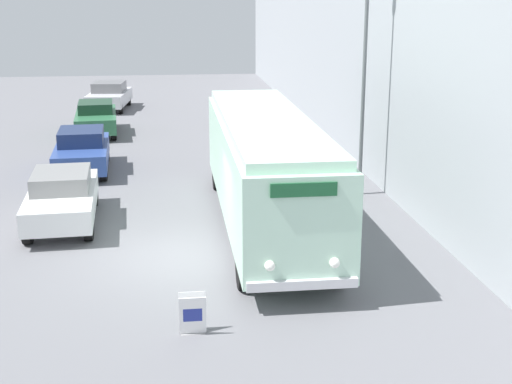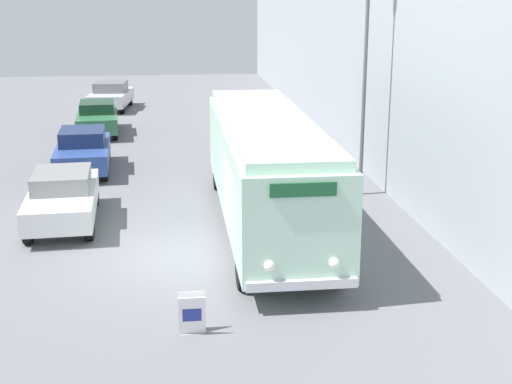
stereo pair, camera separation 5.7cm
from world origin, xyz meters
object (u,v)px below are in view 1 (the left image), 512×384
sign_board (193,315)px  parked_car_far (96,117)px  vintage_bus (265,165)px  parked_car_mid (82,151)px  parked_car_distant (109,96)px  streetlamp (365,46)px  parked_car_near (62,197)px

sign_board → parked_car_far: parked_car_far is taller
vintage_bus → parked_car_mid: bearing=129.0°
parked_car_far → sign_board: bearing=-84.1°
parked_car_distant → parked_car_far: bearing=-84.9°
vintage_bus → streetlamp: size_ratio=1.51×
streetlamp → parked_car_distant: size_ratio=1.66×
vintage_bus → sign_board: 6.75m
vintage_bus → parked_car_distant: size_ratio=2.52×
sign_board → parked_car_distant: size_ratio=0.18×
vintage_bus → parked_car_mid: 9.22m
sign_board → parked_car_near: 8.03m
vintage_bus → parked_car_near: 5.84m
sign_board → parked_car_far: size_ratio=0.17×
parked_car_near → parked_car_distant: bearing=87.5°
parked_car_far → parked_car_distant: bearing=85.2°
vintage_bus → parked_car_distant: vintage_bus is taller
parked_car_mid → sign_board: bearing=-78.4°
parked_car_mid → parked_car_far: size_ratio=0.96×
sign_board → parked_car_near: bearing=115.1°
parked_car_mid → parked_car_distant: size_ratio=1.01×
streetlamp → parked_car_near: size_ratio=1.59×
sign_board → parked_car_distant: bearing=97.4°
parked_car_near → parked_car_far: 13.22m
parked_car_near → streetlamp: bearing=8.6°
parked_car_near → parked_car_distant: 20.34m
parked_car_mid → parked_car_near: bearing=-92.1°
parked_car_distant → sign_board: bearing=-76.9°
parked_car_mid → parked_car_distant: (-0.08, 14.27, -0.01)m
parked_car_near → vintage_bus: bearing=-13.7°
sign_board → parked_car_mid: 13.80m
parked_car_mid → parked_car_far: 7.14m
streetlamp → parked_car_near: streetlamp is taller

